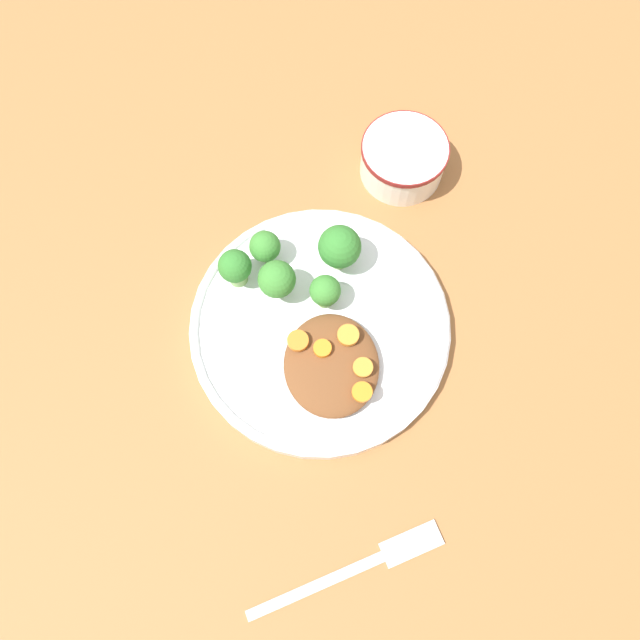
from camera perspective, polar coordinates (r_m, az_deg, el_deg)
The scene contains 15 objects.
ground_plane at distance 0.66m, azimuth 0.00°, elevation -0.97°, with size 4.00×4.00×0.00m, color #9E6638.
plate at distance 0.65m, azimuth 0.00°, elevation -0.62°, with size 0.27×0.27×0.02m.
dip_bowl at distance 0.73m, azimuth 7.63°, elevation 14.50°, with size 0.10×0.10×0.05m.
stew_mound at distance 0.62m, azimuth 1.05°, elevation -4.13°, with size 0.11×0.10×0.02m, color brown.
broccoli_floret_0 at distance 0.64m, azimuth 1.80°, elevation 6.63°, with size 0.04×0.04×0.06m.
broccoli_floret_1 at distance 0.63m, azimuth -3.96°, elevation 3.69°, with size 0.04×0.04×0.05m.
broccoli_floret_2 at distance 0.64m, azimuth -7.75°, elevation 4.77°, with size 0.03×0.03×0.05m.
broccoli_floret_3 at distance 0.63m, azimuth 0.47°, elevation 2.62°, with size 0.03×0.03×0.04m.
broccoli_floret_4 at distance 0.65m, azimuth -5.05°, elevation 6.67°, with size 0.03×0.03×0.04m.
carrot_slice_0 at distance 0.61m, azimuth -0.13°, elevation -2.64°, with size 0.02×0.02×0.01m, color orange.
carrot_slice_1 at distance 0.62m, azimuth 2.59°, elevation -1.40°, with size 0.02×0.02×0.01m, color orange.
carrot_slice_2 at distance 0.62m, azimuth -2.03°, elevation -1.91°, with size 0.02×0.02×0.01m, color orange.
carrot_slice_3 at distance 0.61m, azimuth 3.94°, elevation -4.34°, with size 0.02×0.02×0.00m, color orange.
carrot_slice_4 at distance 0.60m, azimuth 3.87°, elevation -6.59°, with size 0.02×0.02×0.01m, color orange.
fork at distance 0.63m, azimuth 4.14°, elevation -21.39°, with size 0.08×0.19×0.01m.
Camera 1 is at (0.21, -0.01, 0.63)m, focal length 35.00 mm.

